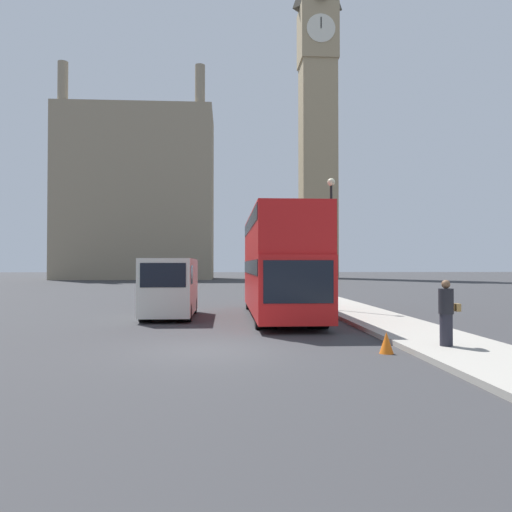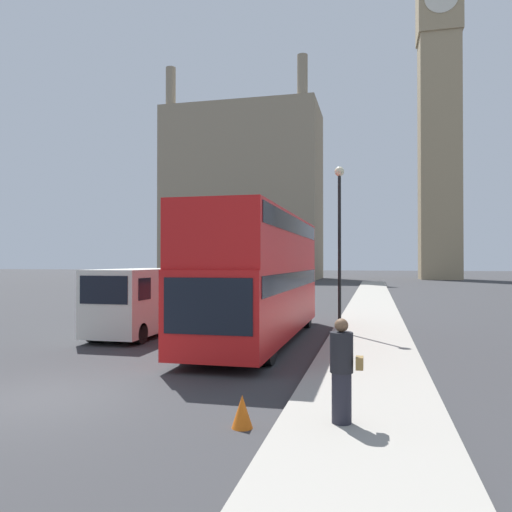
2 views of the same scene
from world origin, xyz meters
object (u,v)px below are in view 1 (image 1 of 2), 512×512
white_van (170,286)px  pedestrian (446,313)px  clock_tower (318,101)px  red_double_decker_bus (280,261)px  street_lamp (331,224)px

white_van → pedestrian: (8.10, -8.88, -0.34)m
clock_tower → red_double_decker_bus: 73.16m
clock_tower → street_lamp: size_ratio=9.85×
red_double_decker_bus → pedestrian: 9.55m
street_lamp → white_van: bearing=-166.7°
clock_tower → pedestrian: bearing=-98.0°
white_van → street_lamp: 8.06m
red_double_decker_bus → pedestrian: size_ratio=6.60×
red_double_decker_bus → white_van: 4.82m
clock_tower → street_lamp: (-11.26, -63.91, -27.24)m
red_double_decker_bus → white_van: size_ratio=2.20×
white_van → red_double_decker_bus: bearing=-0.9°
pedestrian → street_lamp: bearing=94.1°
pedestrian → street_lamp: 11.10m
clock_tower → red_double_decker_bus: (-13.92, -65.72, -28.97)m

